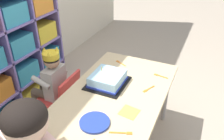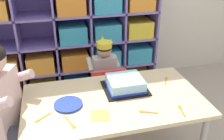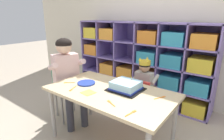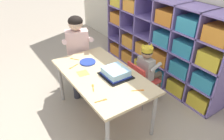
# 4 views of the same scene
# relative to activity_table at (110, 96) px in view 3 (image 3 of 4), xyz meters

# --- Properties ---
(classroom_back_wall) EXTENTS (6.33, 0.10, 2.98)m
(classroom_back_wall) POSITION_rel_activity_table_xyz_m (0.00, 1.46, 0.93)
(classroom_back_wall) COLOR beige
(classroom_back_wall) RESTS_ON ground
(storage_cubby_shelf) EXTENTS (2.23, 0.39, 1.23)m
(storage_cubby_shelf) POSITION_rel_activity_table_xyz_m (-0.28, 1.21, 0.01)
(storage_cubby_shelf) COLOR #7F6BB2
(storage_cubby_shelf) RESTS_ON ground
(activity_table) EXTENTS (1.26, 0.71, 0.61)m
(activity_table) POSITION_rel_activity_table_xyz_m (0.00, 0.00, 0.00)
(activity_table) COLOR #D1B789
(activity_table) RESTS_ON ground
(classroom_chair_blue) EXTENTS (0.34, 0.32, 0.61)m
(classroom_chair_blue) POSITION_rel_activity_table_xyz_m (0.07, 0.54, -0.18)
(classroom_chair_blue) COLOR red
(classroom_chair_blue) RESTS_ON ground
(child_with_crown) EXTENTS (0.30, 0.31, 0.84)m
(child_with_crown) POSITION_rel_activity_table_xyz_m (0.06, 0.64, -0.03)
(child_with_crown) COLOR #B2ADA3
(child_with_crown) RESTS_ON ground
(classroom_chair_adult_side) EXTENTS (0.41, 0.39, 0.72)m
(classroom_chair_adult_side) POSITION_rel_activity_table_xyz_m (-0.80, 0.09, -0.11)
(classroom_chair_adult_side) COLOR #238451
(classroom_chair_adult_side) RESTS_ON ground
(adult_helper_seated) EXTENTS (0.48, 0.46, 1.06)m
(adult_helper_seated) POSITION_rel_activity_table_xyz_m (-0.70, 0.05, 0.11)
(adult_helper_seated) COLOR beige
(adult_helper_seated) RESTS_ON ground
(birthday_cake_on_tray) EXTENTS (0.32, 0.29, 0.13)m
(birthday_cake_on_tray) POSITION_rel_activity_table_xyz_m (0.12, 0.11, 0.09)
(birthday_cake_on_tray) COLOR black
(birthday_cake_on_tray) RESTS_ON activity_table
(paper_plate_stack) EXTENTS (0.19, 0.19, 0.01)m
(paper_plate_stack) POSITION_rel_activity_table_xyz_m (-0.32, -0.01, 0.06)
(paper_plate_stack) COLOR #233DA3
(paper_plate_stack) RESTS_ON activity_table
(paper_napkin_square) EXTENTS (0.13, 0.13, 0.00)m
(paper_napkin_square) POSITION_rel_activity_table_xyz_m (-0.13, -0.17, 0.06)
(paper_napkin_square) COLOR #F4DB4C
(paper_napkin_square) RESTS_ON activity_table
(fork_near_child_seat) EXTENTS (0.07, 0.12, 0.00)m
(fork_near_child_seat) POSITION_rel_activity_table_xyz_m (0.47, 0.14, 0.06)
(fork_near_child_seat) COLOR orange
(fork_near_child_seat) RESTS_ON activity_table
(fork_by_napkin) EXTENTS (0.12, 0.07, 0.00)m
(fork_by_napkin) POSITION_rel_activity_table_xyz_m (0.17, -0.21, 0.06)
(fork_by_napkin) COLOR orange
(fork_by_napkin) RESTS_ON activity_table
(fork_at_table_front_edge) EXTENTS (0.03, 0.12, 0.00)m
(fork_at_table_front_edge) POSITION_rel_activity_table_xyz_m (0.40, -0.24, 0.06)
(fork_at_table_front_edge) COLOR orange
(fork_at_table_front_edge) RESTS_ON activity_table
(fork_beside_plate_stack) EXTENTS (0.11, 0.08, 0.00)m
(fork_beside_plate_stack) POSITION_rel_activity_table_xyz_m (-0.49, -0.11, 0.06)
(fork_beside_plate_stack) COLOR orange
(fork_beside_plate_stack) RESTS_ON activity_table
(fork_near_cake_tray) EXTENTS (0.06, 0.14, 0.00)m
(fork_near_cake_tray) POSITION_rel_activity_table_xyz_m (-0.33, -0.20, 0.06)
(fork_near_cake_tray) COLOR orange
(fork_near_cake_tray) RESTS_ON activity_table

